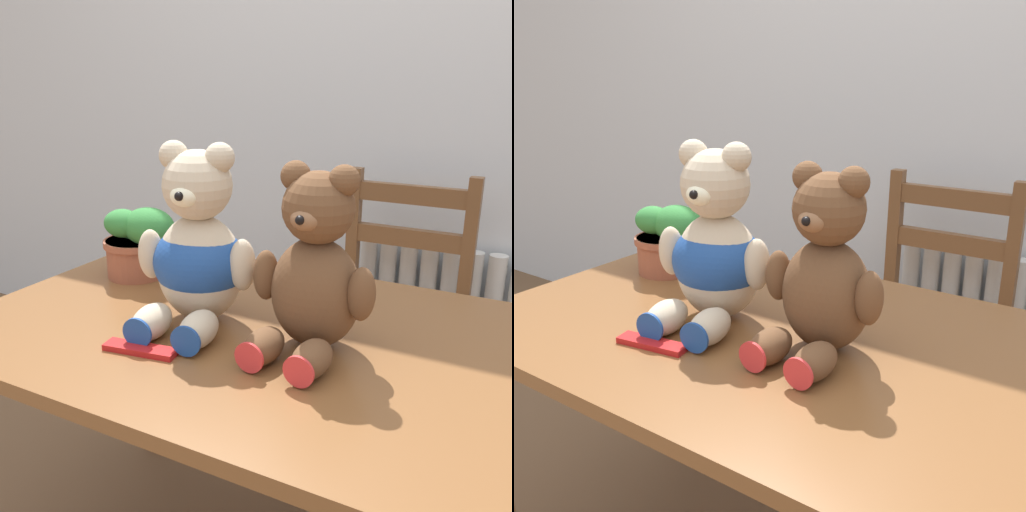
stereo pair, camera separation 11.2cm
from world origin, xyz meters
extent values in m
cube|color=silver|center=(0.00, 1.47, 1.30)|extent=(8.00, 0.04, 2.60)
cylinder|color=silver|center=(-0.14, 1.40, 0.32)|extent=(0.06, 0.06, 0.65)
cylinder|color=silver|center=(-0.06, 1.40, 0.32)|extent=(0.06, 0.06, 0.65)
cylinder|color=silver|center=(0.01, 1.40, 0.32)|extent=(0.06, 0.06, 0.65)
cylinder|color=silver|center=(0.08, 1.40, 0.32)|extent=(0.06, 0.06, 0.65)
cylinder|color=silver|center=(0.16, 1.40, 0.32)|extent=(0.06, 0.06, 0.65)
cylinder|color=silver|center=(0.23, 1.40, 0.32)|extent=(0.06, 0.06, 0.65)
cylinder|color=silver|center=(0.30, 1.40, 0.32)|extent=(0.06, 0.06, 0.65)
cylinder|color=silver|center=(0.38, 1.40, 0.32)|extent=(0.06, 0.06, 0.65)
cube|color=silver|center=(0.12, 1.40, 0.02)|extent=(0.59, 0.10, 0.04)
cube|color=brown|center=(0.00, 0.40, 0.70)|extent=(1.36, 0.79, 0.03)
cube|color=brown|center=(-0.63, 0.74, 0.34)|extent=(0.06, 0.06, 0.69)
cube|color=brown|center=(0.03, 1.07, 0.42)|extent=(0.42, 0.43, 0.03)
cube|color=brown|center=(0.22, 0.88, 0.20)|extent=(0.04, 0.04, 0.41)
cube|color=brown|center=(-0.16, 0.88, 0.20)|extent=(0.04, 0.04, 0.41)
cube|color=brown|center=(0.22, 1.27, 0.46)|extent=(0.04, 0.04, 0.92)
cube|color=brown|center=(-0.16, 1.27, 0.46)|extent=(0.04, 0.04, 0.92)
cube|color=brown|center=(0.03, 1.27, 0.85)|extent=(0.34, 0.03, 0.06)
cube|color=brown|center=(0.03, 1.27, 0.70)|extent=(0.34, 0.03, 0.06)
ellipsoid|color=beige|center=(-0.20, 0.38, 0.83)|extent=(0.21, 0.18, 0.23)
sphere|color=beige|center=(-0.20, 0.38, 1.01)|extent=(0.14, 0.14, 0.14)
sphere|color=beige|center=(-0.15, 0.39, 1.06)|extent=(0.06, 0.06, 0.06)
sphere|color=beige|center=(-0.25, 0.38, 1.06)|extent=(0.06, 0.06, 0.06)
ellipsoid|color=white|center=(-0.19, 0.33, 1.00)|extent=(0.07, 0.06, 0.05)
sphere|color=black|center=(-0.19, 0.31, 1.00)|extent=(0.02, 0.02, 0.02)
ellipsoid|color=beige|center=(-0.09, 0.38, 0.86)|extent=(0.06, 0.06, 0.11)
ellipsoid|color=beige|center=(-0.30, 0.35, 0.86)|extent=(0.06, 0.06, 0.11)
ellipsoid|color=beige|center=(-0.13, 0.27, 0.75)|extent=(0.08, 0.12, 0.07)
cylinder|color=#1E4793|center=(-0.12, 0.22, 0.75)|extent=(0.06, 0.01, 0.06)
ellipsoid|color=beige|center=(-0.23, 0.26, 0.75)|extent=(0.08, 0.12, 0.07)
cylinder|color=#1E4793|center=(-0.22, 0.20, 0.75)|extent=(0.06, 0.01, 0.06)
ellipsoid|color=#1E4793|center=(-0.20, 0.38, 0.84)|extent=(0.22, 0.20, 0.17)
ellipsoid|color=brown|center=(0.07, 0.38, 0.82)|extent=(0.18, 0.16, 0.22)
sphere|color=brown|center=(0.07, 0.38, 0.99)|extent=(0.13, 0.13, 0.13)
sphere|color=brown|center=(0.11, 0.38, 1.04)|extent=(0.06, 0.06, 0.06)
sphere|color=brown|center=(0.02, 0.39, 1.04)|extent=(0.06, 0.06, 0.06)
ellipsoid|color=#8C5F3F|center=(0.06, 0.33, 0.98)|extent=(0.06, 0.05, 0.04)
sphere|color=black|center=(0.06, 0.31, 0.98)|extent=(0.02, 0.02, 0.02)
ellipsoid|color=brown|center=(0.16, 0.36, 0.85)|extent=(0.05, 0.05, 0.10)
ellipsoid|color=brown|center=(-0.03, 0.37, 0.85)|extent=(0.05, 0.05, 0.10)
ellipsoid|color=brown|center=(0.11, 0.27, 0.75)|extent=(0.07, 0.11, 0.06)
cylinder|color=red|center=(0.11, 0.22, 0.75)|extent=(0.06, 0.01, 0.06)
ellipsoid|color=brown|center=(0.01, 0.27, 0.75)|extent=(0.07, 0.11, 0.06)
cylinder|color=red|center=(0.01, 0.22, 0.75)|extent=(0.06, 0.01, 0.06)
cylinder|color=#9E5138|center=(-0.49, 0.53, 0.76)|extent=(0.15, 0.15, 0.10)
cylinder|color=#9E5138|center=(-0.49, 0.53, 0.81)|extent=(0.16, 0.16, 0.02)
ellipsoid|color=#337F38|center=(-0.44, 0.52, 0.86)|extent=(0.14, 0.11, 0.10)
ellipsoid|color=#337F38|center=(-0.51, 0.56, 0.83)|extent=(0.11, 0.09, 0.07)
ellipsoid|color=#337F38|center=(-0.51, 0.50, 0.86)|extent=(0.10, 0.08, 0.07)
cube|color=red|center=(-0.21, 0.20, 0.72)|extent=(0.15, 0.06, 0.01)
camera|label=1|loc=(0.44, -0.55, 1.22)|focal=40.00mm
camera|label=2|loc=(0.54, -0.50, 1.22)|focal=40.00mm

